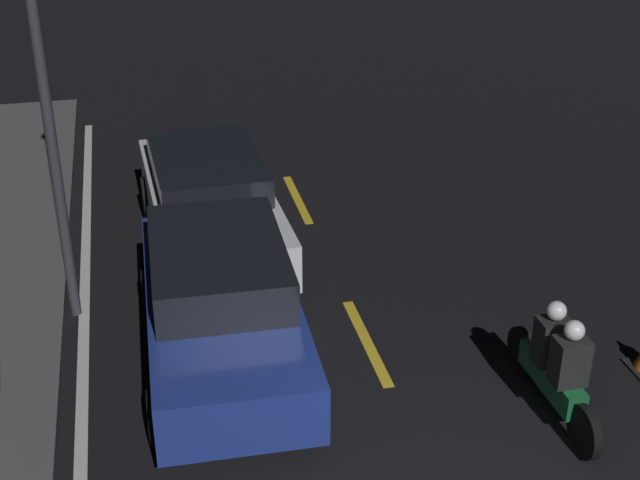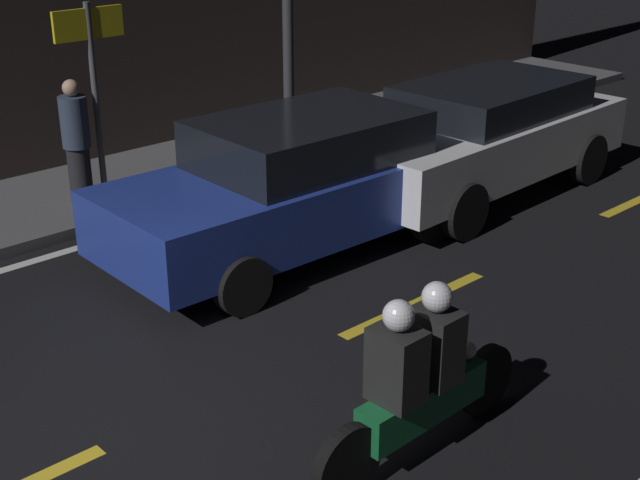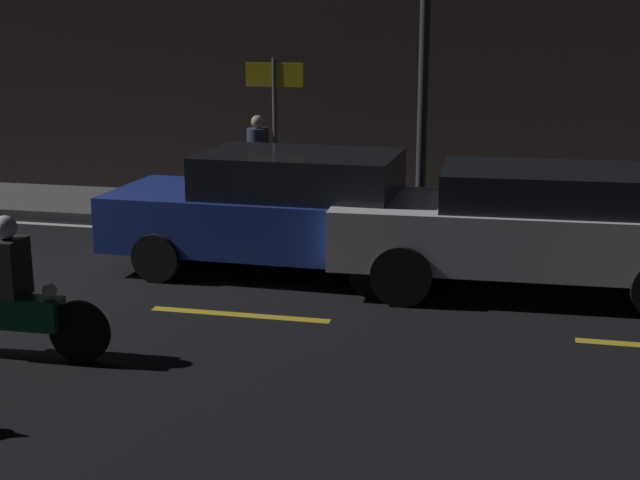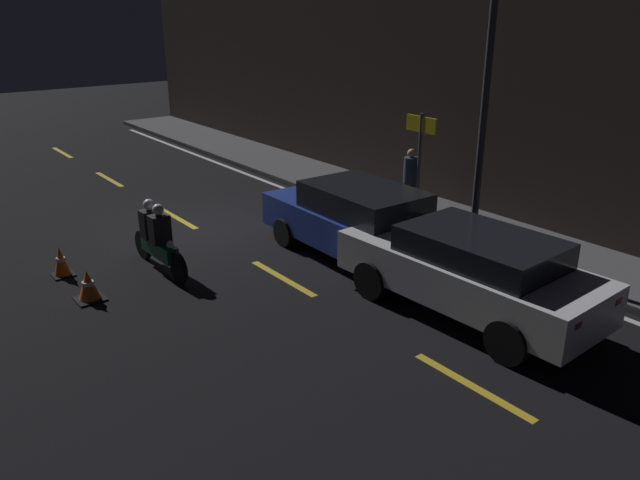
# 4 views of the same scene
# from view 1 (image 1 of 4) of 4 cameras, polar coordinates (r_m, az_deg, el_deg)

# --- Properties ---
(lane_dash_d) EXTENTS (2.00, 0.14, 0.01)m
(lane_dash_d) POSITION_cam_1_polar(r_m,az_deg,el_deg) (11.43, 3.01, -6.50)
(lane_dash_d) COLOR gold
(lane_dash_d) RESTS_ON ground
(lane_dash_e) EXTENTS (2.00, 0.14, 0.01)m
(lane_dash_e) POSITION_cam_1_polar(r_m,az_deg,el_deg) (15.27, -1.45, 2.64)
(lane_dash_e) COLOR gold
(lane_dash_e) RESTS_ON ground
(sedan_blue) EXTENTS (4.40, 1.96, 1.51)m
(sedan_blue) POSITION_cam_1_polar(r_m,az_deg,el_deg) (10.77, -6.36, -3.96)
(sedan_blue) COLOR navy
(sedan_blue) RESTS_ON ground
(sedan_white) EXTENTS (4.53, 2.00, 1.46)m
(sedan_white) POSITION_cam_1_polar(r_m,az_deg,el_deg) (13.43, -7.06, 2.58)
(sedan_white) COLOR silver
(sedan_white) RESTS_ON ground
(motorcycle) EXTENTS (2.13, 0.37, 1.36)m
(motorcycle) POSITION_cam_1_polar(r_m,az_deg,el_deg) (10.19, 14.91, -7.80)
(motorcycle) COLOR black
(motorcycle) RESTS_ON ground
(street_lamp) EXTENTS (0.28, 0.28, 5.76)m
(street_lamp) POSITION_cam_1_polar(r_m,az_deg,el_deg) (11.14, -17.34, 9.80)
(street_lamp) COLOR #333338
(street_lamp) RESTS_ON ground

